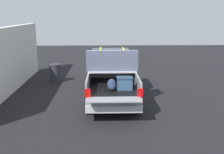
% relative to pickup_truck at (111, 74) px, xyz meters
% --- Properties ---
extents(ground_plane, '(40.00, 40.00, 0.00)m').
position_rel_pickup_truck_xyz_m(ground_plane, '(-0.39, 0.00, -0.98)').
color(ground_plane, black).
extents(pickup_truck, '(6.05, 2.06, 2.23)m').
position_rel_pickup_truck_xyz_m(pickup_truck, '(0.00, 0.00, 0.00)').
color(pickup_truck, gray).
rests_on(pickup_truck, ground_plane).
extents(building_facade, '(9.80, 0.36, 3.02)m').
position_rel_pickup_truck_xyz_m(building_facade, '(0.73, 4.75, 0.53)').
color(building_facade, silver).
rests_on(building_facade, ground_plane).
extents(trash_can, '(0.60, 0.60, 0.98)m').
position_rel_pickup_truck_xyz_m(trash_can, '(2.62, 2.96, -0.49)').
color(trash_can, '#2D2D33').
rests_on(trash_can, ground_plane).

